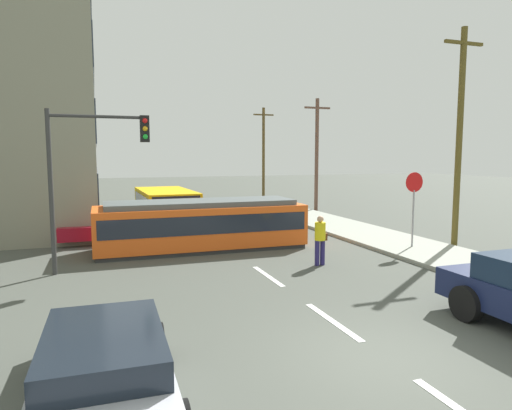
% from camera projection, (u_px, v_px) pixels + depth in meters
% --- Properties ---
extents(ground_plane, '(120.00, 120.00, 0.00)m').
position_uv_depth(ground_plane, '(231.00, 250.00, 17.53)').
color(ground_plane, '#494E46').
extents(sidewalk_curb_right, '(3.20, 36.00, 0.14)m').
position_uv_depth(sidewalk_curb_right, '(447.00, 257.00, 16.03)').
color(sidewalk_curb_right, '#979C8F').
rests_on(sidewalk_curb_right, ground).
extents(lane_stripe_1, '(0.16, 2.40, 0.01)m').
position_uv_depth(lane_stripe_1, '(332.00, 321.00, 10.03)').
color(lane_stripe_1, silver).
rests_on(lane_stripe_1, ground).
extents(lane_stripe_2, '(0.16, 2.40, 0.01)m').
position_uv_depth(lane_stripe_2, '(268.00, 276.00, 13.78)').
color(lane_stripe_2, silver).
rests_on(lane_stripe_2, ground).
extents(lane_stripe_3, '(0.16, 2.40, 0.01)m').
position_uv_depth(lane_stripe_3, '(195.00, 225.00, 23.79)').
color(lane_stripe_3, silver).
rests_on(lane_stripe_3, ground).
extents(lane_stripe_4, '(0.16, 2.40, 0.01)m').
position_uv_depth(lane_stripe_4, '(176.00, 212.00, 29.41)').
color(lane_stripe_4, silver).
rests_on(lane_stripe_4, ground).
extents(streetcar_tram, '(8.06, 2.61, 1.92)m').
position_uv_depth(streetcar_tram, '(201.00, 224.00, 17.72)').
color(streetcar_tram, '#ED5A1A').
rests_on(streetcar_tram, ground).
extents(city_bus, '(2.68, 5.82, 1.86)m').
position_uv_depth(city_bus, '(166.00, 205.00, 23.60)').
color(city_bus, '#E5AE0D').
rests_on(city_bus, ground).
extents(pedestrian_crossing, '(0.47, 0.36, 1.67)m').
position_uv_depth(pedestrian_crossing, '(320.00, 237.00, 15.06)').
color(pedestrian_crossing, navy).
rests_on(pedestrian_crossing, ground).
extents(parked_sedan_near, '(2.08, 4.64, 1.19)m').
position_uv_depth(parked_sedan_near, '(105.00, 366.00, 6.56)').
color(parked_sedan_near, silver).
rests_on(parked_sedan_near, ground).
extents(parked_sedan_mid, '(2.11, 4.46, 1.19)m').
position_uv_depth(parked_sedan_mid, '(84.00, 224.00, 20.01)').
color(parked_sedan_mid, maroon).
rests_on(parked_sedan_mid, ground).
extents(stop_sign, '(0.76, 0.07, 2.88)m').
position_uv_depth(stop_sign, '(414.00, 194.00, 17.37)').
color(stop_sign, gray).
rests_on(stop_sign, sidewalk_curb_right).
extents(traffic_light_mast, '(3.03, 0.33, 5.05)m').
position_uv_depth(traffic_light_mast, '(92.00, 159.00, 13.98)').
color(traffic_light_mast, '#333333').
rests_on(traffic_light_mast, ground).
extents(utility_pole_near, '(1.80, 0.24, 8.56)m').
position_uv_depth(utility_pole_near, '(459.00, 135.00, 17.75)').
color(utility_pole_near, brown).
rests_on(utility_pole_near, ground).
extents(utility_pole_mid, '(1.80, 0.24, 7.31)m').
position_uv_depth(utility_pole_mid, '(317.00, 153.00, 29.54)').
color(utility_pole_mid, brown).
rests_on(utility_pole_mid, ground).
extents(utility_pole_far, '(1.80, 0.24, 7.70)m').
position_uv_depth(utility_pole_far, '(263.00, 151.00, 38.93)').
color(utility_pole_far, brown).
rests_on(utility_pole_far, ground).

